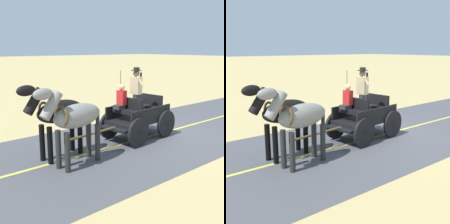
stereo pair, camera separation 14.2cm
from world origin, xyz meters
The scene contains 6 objects.
ground_plane centered at (0.00, 0.00, 0.00)m, with size 200.00×200.00×0.00m, color tan.
road_surface centered at (0.00, 0.00, 0.00)m, with size 5.44×160.00×0.01m, color #4C4C51.
road_centre_stripe centered at (0.00, 0.00, 0.01)m, with size 0.12×160.00×0.00m, color #DBCC4C.
horse_drawn_carriage centered at (0.19, 1.03, 0.82)m, with size 1.65×4.52×2.50m.
horse_near_side centered at (-0.52, 4.00, 1.32)m, with size 0.80×2.15×2.21m.
horse_off_side centered at (0.25, 4.08, 1.32)m, with size 0.80×2.15×2.21m.
Camera 2 is at (-6.89, 7.79, 3.13)m, focal length 46.21 mm.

